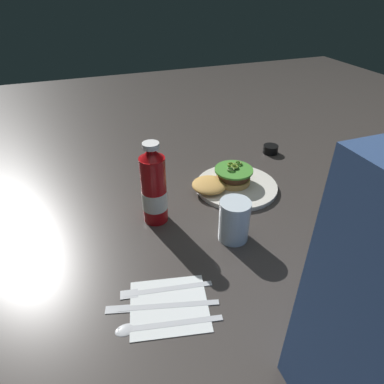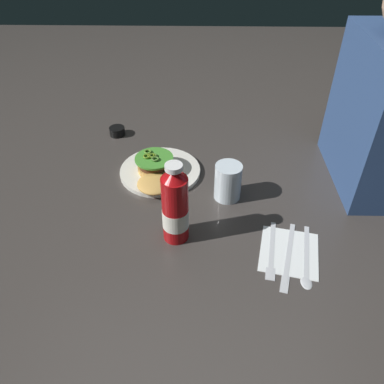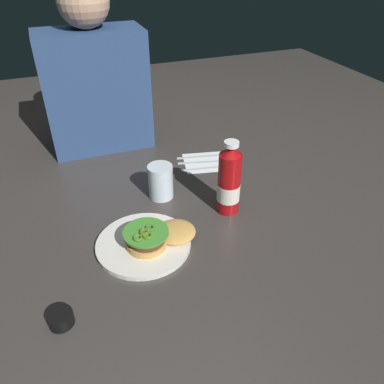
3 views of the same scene
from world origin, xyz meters
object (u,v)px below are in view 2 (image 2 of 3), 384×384
(water_glass, at_px, (228,182))
(dinner_plate, at_px, (160,171))
(spoon_utensil, at_px, (307,263))
(napkin, at_px, (289,252))
(ketchup_bottle, at_px, (175,208))
(burger_sandwich, at_px, (155,171))
(fork_utensil, at_px, (272,254))
(condiment_cup, at_px, (117,131))
(butter_knife, at_px, (288,259))

(water_glass, bearing_deg, dinner_plate, -118.73)
(water_glass, bearing_deg, spoon_utensil, 35.48)
(napkin, distance_m, spoon_utensil, 0.05)
(ketchup_bottle, bearing_deg, burger_sandwich, -162.24)
(burger_sandwich, xyz_separation_m, spoon_utensil, (0.32, 0.38, -0.03))
(burger_sandwich, xyz_separation_m, fork_utensil, (0.29, 0.31, -0.03))
(condiment_cup, height_order, butter_knife, condiment_cup)
(condiment_cup, distance_m, napkin, 0.74)
(dinner_plate, bearing_deg, napkin, 47.04)
(burger_sandwich, distance_m, butter_knife, 0.46)
(burger_sandwich, distance_m, ketchup_bottle, 0.25)
(spoon_utensil, bearing_deg, burger_sandwich, -129.63)
(dinner_plate, bearing_deg, butter_knife, 44.11)
(fork_utensil, xyz_separation_m, spoon_utensil, (0.03, 0.08, 0.00))
(dinner_plate, xyz_separation_m, burger_sandwich, (0.03, -0.01, 0.03))
(condiment_cup, bearing_deg, burger_sandwich, 31.44)
(burger_sandwich, xyz_separation_m, condiment_cup, (-0.25, -0.16, -0.02))
(dinner_plate, distance_m, fork_utensil, 0.44)
(ketchup_bottle, distance_m, napkin, 0.30)
(ketchup_bottle, xyz_separation_m, condiment_cup, (-0.49, -0.23, -0.08))
(ketchup_bottle, distance_m, water_glass, 0.21)
(ketchup_bottle, relative_size, fork_utensil, 1.16)
(fork_utensil, bearing_deg, dinner_plate, -137.81)
(burger_sandwich, bearing_deg, water_glass, 70.71)
(napkin, bearing_deg, condiment_cup, -136.56)
(ketchup_bottle, bearing_deg, dinner_plate, -166.90)
(burger_sandwich, height_order, water_glass, water_glass)
(ketchup_bottle, height_order, spoon_utensil, ketchup_bottle)
(butter_knife, bearing_deg, fork_utensil, -114.38)
(spoon_utensil, bearing_deg, napkin, -138.40)
(dinner_plate, distance_m, water_glass, 0.23)
(dinner_plate, height_order, burger_sandwich, burger_sandwich)
(ketchup_bottle, xyz_separation_m, fork_utensil, (0.06, 0.23, -0.09))
(burger_sandwich, bearing_deg, ketchup_bottle, 17.76)
(ketchup_bottle, relative_size, napkin, 1.45)
(condiment_cup, xyz_separation_m, butter_knife, (0.56, 0.50, -0.01))
(dinner_plate, xyz_separation_m, napkin, (0.32, 0.34, -0.00))
(dinner_plate, distance_m, burger_sandwich, 0.05)
(dinner_plate, bearing_deg, spoon_utensil, 46.49)
(ketchup_bottle, distance_m, condiment_cup, 0.54)
(spoon_utensil, bearing_deg, fork_utensil, -110.10)
(water_glass, relative_size, napkin, 0.69)
(burger_sandwich, relative_size, condiment_cup, 3.60)
(burger_sandwich, xyz_separation_m, ketchup_bottle, (0.23, 0.07, 0.06))
(butter_knife, bearing_deg, burger_sandwich, -131.77)
(water_glass, distance_m, butter_knife, 0.27)
(water_glass, relative_size, condiment_cup, 2.00)
(burger_sandwich, bearing_deg, spoon_utensil, 50.37)
(water_glass, xyz_separation_m, butter_knife, (0.23, 0.13, -0.05))
(fork_utensil, height_order, spoon_utensil, same)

